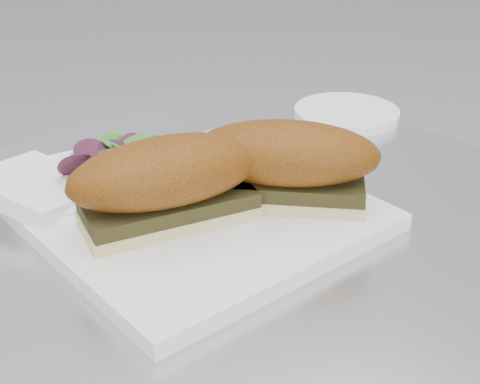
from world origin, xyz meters
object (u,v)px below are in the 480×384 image
object	(u,v)px
plate	(197,212)
sandwich_right	(285,162)
saucer	(346,113)
sandwich_left	(168,180)

from	to	relation	value
plate	sandwich_right	world-z (taller)	sandwich_right
saucer	sandwich_right	bearing A→B (deg)	-135.68
sandwich_right	plate	bearing A→B (deg)	-168.16
plate	saucer	xyz separation A→B (m)	(0.28, 0.17, -0.00)
sandwich_left	sandwich_right	size ratio (longest dim) A/B	0.95
sandwich_left	saucer	world-z (taller)	sandwich_left
plate	saucer	distance (m)	0.33
sandwich_left	saucer	bearing A→B (deg)	30.46
sandwich_left	sandwich_right	distance (m)	0.11
plate	sandwich_left	bearing A→B (deg)	-150.17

